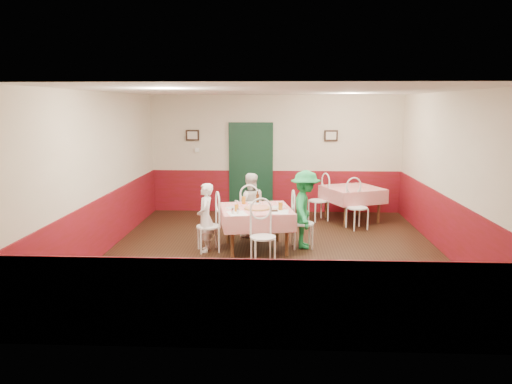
{
  "coord_description": "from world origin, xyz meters",
  "views": [
    {
      "loc": [
        0.07,
        -8.45,
        2.58
      ],
      "look_at": [
        -0.33,
        0.23,
        1.05
      ],
      "focal_mm": 35.0,
      "sensor_mm": 36.0,
      "label": 1
    }
  ],
  "objects_px": {
    "chair_far": "(250,215)",
    "beer_bottle": "(258,198)",
    "glass_c": "(244,200)",
    "chair_second_b": "(357,208)",
    "glass_a": "(237,208)",
    "chair_right": "(302,223)",
    "diner_right": "(305,209)",
    "chair_second_a": "(319,201)",
    "diner_far": "(250,205)",
    "second_table": "(352,204)",
    "chair_left": "(208,226)",
    "diner_left": "(205,218)",
    "main_table": "(256,229)",
    "wallet": "(274,211)",
    "pizza": "(257,208)",
    "glass_b": "(280,206)",
    "chair_near": "(263,237)"
  },
  "relations": [
    {
      "from": "main_table",
      "to": "glass_c",
      "type": "xyz_separation_m",
      "value": [
        -0.25,
        0.36,
        0.45
      ]
    },
    {
      "from": "chair_far",
      "to": "diner_left",
      "type": "xyz_separation_m",
      "value": [
        -0.73,
        -1.0,
        0.16
      ]
    },
    {
      "from": "wallet",
      "to": "glass_b",
      "type": "bearing_deg",
      "value": 34.97
    },
    {
      "from": "wallet",
      "to": "diner_far",
      "type": "xyz_separation_m",
      "value": [
        -0.49,
        1.15,
        -0.14
      ]
    },
    {
      "from": "second_table",
      "to": "pizza",
      "type": "bearing_deg",
      "value": -129.88
    },
    {
      "from": "chair_right",
      "to": "glass_b",
      "type": "relative_size",
      "value": 6.62
    },
    {
      "from": "chair_second_a",
      "to": "wallet",
      "type": "height_order",
      "value": "chair_second_a"
    },
    {
      "from": "second_table",
      "to": "diner_far",
      "type": "relative_size",
      "value": 0.89
    },
    {
      "from": "chair_second_b",
      "to": "beer_bottle",
      "type": "height_order",
      "value": "beer_bottle"
    },
    {
      "from": "chair_far",
      "to": "beer_bottle",
      "type": "bearing_deg",
      "value": 114.74
    },
    {
      "from": "chair_right",
      "to": "glass_b",
      "type": "xyz_separation_m",
      "value": [
        -0.4,
        -0.31,
        0.38
      ]
    },
    {
      "from": "chair_right",
      "to": "diner_far",
      "type": "bearing_deg",
      "value": 48.14
    },
    {
      "from": "glass_c",
      "to": "main_table",
      "type": "bearing_deg",
      "value": -55.78
    },
    {
      "from": "chair_near",
      "to": "glass_a",
      "type": "xyz_separation_m",
      "value": [
        -0.47,
        0.53,
        0.37
      ]
    },
    {
      "from": "chair_right",
      "to": "diner_right",
      "type": "distance_m",
      "value": 0.26
    },
    {
      "from": "chair_left",
      "to": "diner_left",
      "type": "bearing_deg",
      "value": -96.33
    },
    {
      "from": "chair_right",
      "to": "diner_left",
      "type": "bearing_deg",
      "value": 94.78
    },
    {
      "from": "chair_right",
      "to": "chair_second_a",
      "type": "bearing_deg",
      "value": -17.42
    },
    {
      "from": "glass_c",
      "to": "diner_right",
      "type": "bearing_deg",
      "value": -10.01
    },
    {
      "from": "main_table",
      "to": "second_table",
      "type": "bearing_deg",
      "value": 48.83
    },
    {
      "from": "pizza",
      "to": "beer_bottle",
      "type": "bearing_deg",
      "value": 92.33
    },
    {
      "from": "chair_right",
      "to": "diner_left",
      "type": "height_order",
      "value": "diner_left"
    },
    {
      "from": "diner_far",
      "to": "beer_bottle",
      "type": "bearing_deg",
      "value": 104.43
    },
    {
      "from": "chair_far",
      "to": "beer_bottle",
      "type": "height_order",
      "value": "beer_bottle"
    },
    {
      "from": "diner_far",
      "to": "diner_left",
      "type": "bearing_deg",
      "value": 48.89
    },
    {
      "from": "diner_right",
      "to": "chair_right",
      "type": "bearing_deg",
      "value": 103.75
    },
    {
      "from": "chair_left",
      "to": "chair_right",
      "type": "bearing_deg",
      "value": 83.67
    },
    {
      "from": "main_table",
      "to": "chair_left",
      "type": "xyz_separation_m",
      "value": [
        -0.84,
        -0.15,
        0.08
      ]
    },
    {
      "from": "glass_b",
      "to": "chair_second_b",
      "type": "bearing_deg",
      "value": 47.33
    },
    {
      "from": "glass_a",
      "to": "diner_left",
      "type": "relative_size",
      "value": 0.1
    },
    {
      "from": "chair_second_b",
      "to": "glass_a",
      "type": "xyz_separation_m",
      "value": [
        -2.37,
        -1.9,
        0.37
      ]
    },
    {
      "from": "main_table",
      "to": "pizza",
      "type": "xyz_separation_m",
      "value": [
        0.03,
        -0.07,
        0.4
      ]
    },
    {
      "from": "glass_c",
      "to": "chair_far",
      "type": "bearing_deg",
      "value": 78.92
    },
    {
      "from": "chair_second_b",
      "to": "beer_bottle",
      "type": "relative_size",
      "value": 4.35
    },
    {
      "from": "chair_left",
      "to": "diner_right",
      "type": "height_order",
      "value": "diner_right"
    },
    {
      "from": "chair_right",
      "to": "chair_near",
      "type": "distance_m",
      "value": 1.2
    },
    {
      "from": "chair_second_b",
      "to": "glass_c",
      "type": "bearing_deg",
      "value": -175.24
    },
    {
      "from": "chair_right",
      "to": "glass_a",
      "type": "relative_size",
      "value": 7.22
    },
    {
      "from": "chair_second_b",
      "to": "pizza",
      "type": "bearing_deg",
      "value": -163.92
    },
    {
      "from": "second_table",
      "to": "chair_second_b",
      "type": "relative_size",
      "value": 1.24
    },
    {
      "from": "second_table",
      "to": "chair_far",
      "type": "xyz_separation_m",
      "value": [
        -2.2,
        -1.5,
        0.08
      ]
    },
    {
      "from": "glass_b",
      "to": "wallet",
      "type": "height_order",
      "value": "glass_b"
    },
    {
      "from": "chair_far",
      "to": "diner_right",
      "type": "bearing_deg",
      "value": 149.62
    },
    {
      "from": "second_table",
      "to": "pizza",
      "type": "xyz_separation_m",
      "value": [
        -2.02,
        -2.41,
        0.4
      ]
    },
    {
      "from": "diner_far",
      "to": "diner_right",
      "type": "relative_size",
      "value": 0.89
    },
    {
      "from": "chair_left",
      "to": "pizza",
      "type": "height_order",
      "value": "chair_left"
    },
    {
      "from": "main_table",
      "to": "chair_second_a",
      "type": "height_order",
      "value": "chair_second_a"
    },
    {
      "from": "chair_second_a",
      "to": "chair_second_b",
      "type": "xyz_separation_m",
      "value": [
        0.75,
        -0.75,
        0.0
      ]
    },
    {
      "from": "chair_second_a",
      "to": "diner_left",
      "type": "bearing_deg",
      "value": -64.53
    },
    {
      "from": "chair_near",
      "to": "chair_second_b",
      "type": "bearing_deg",
      "value": 37.36
    }
  ]
}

